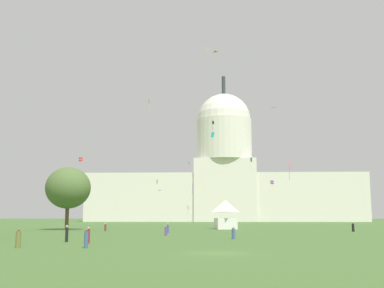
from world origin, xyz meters
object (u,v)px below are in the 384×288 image
(person_maroon_edge_east, at_px, (105,227))
(kite_cyan_mid, at_px, (213,135))
(person_olive_back_left, at_px, (18,239))
(kite_yellow_low, at_px, (157,182))
(kite_blue_low, at_px, (157,192))
(kite_violet_low_b, at_px, (193,186))
(person_black_back_center, at_px, (353,228))
(kite_black_high, at_px, (213,123))
(person_maroon_front_left, at_px, (88,236))
(kite_pink_low, at_px, (290,166))
(tree_west_mid, at_px, (68,188))
(kite_orange_high, at_px, (215,52))
(kite_turquoise_low, at_px, (189,163))
(kite_white_high, at_px, (207,49))
(kite_gold_high, at_px, (149,103))
(kite_red_mid, at_px, (81,159))
(person_denim_mid_right, at_px, (168,229))
(event_tent, at_px, (225,214))
(person_denim_lawn_far_left, at_px, (233,233))
(person_denim_lawn_far_right, at_px, (86,239))
(person_black_aisle_center, at_px, (67,234))
(kite_magenta_mid, at_px, (274,109))
(capitol_building, at_px, (225,177))
(person_purple_deep_crowd, at_px, (166,231))
(kite_green_mid, at_px, (251,162))
(kite_violet_low, at_px, (272,182))

(person_maroon_edge_east, relative_size, kite_cyan_mid, 1.30)
(person_olive_back_left, height_order, person_maroon_edge_east, person_olive_back_left)
(person_maroon_edge_east, distance_m, kite_yellow_low, 31.73)
(kite_blue_low, xyz_separation_m, kite_violet_low_b, (10.82, -1.63, 1.47))
(person_black_back_center, distance_m, kite_black_high, 118.06)
(person_maroon_front_left, relative_size, kite_pink_low, 0.35)
(tree_west_mid, xyz_separation_m, kite_orange_high, (30.53, 44.51, 44.32))
(kite_turquoise_low, xyz_separation_m, kite_white_high, (5.65, -17.15, 28.11))
(person_maroon_front_left, relative_size, kite_gold_high, 0.36)
(kite_yellow_low, height_order, kite_red_mid, kite_red_mid)
(kite_cyan_mid, xyz_separation_m, kite_gold_high, (-18.49, 34.84, 15.52))
(kite_cyan_mid, bearing_deg, kite_white_high, -78.34)
(kite_orange_high, bearing_deg, person_olive_back_left, -88.32)
(kite_blue_low, bearing_deg, person_denim_mid_right, 25.51)
(kite_orange_high, bearing_deg, person_maroon_front_left, -86.26)
(event_tent, relative_size, kite_black_high, 1.74)
(person_olive_back_left, distance_m, kite_red_mid, 98.24)
(kite_pink_low, bearing_deg, person_black_back_center, 135.41)
(person_maroon_front_left, distance_m, person_denim_lawn_far_left, 18.45)
(person_denim_lawn_far_right, relative_size, person_black_back_center, 1.04)
(kite_orange_high, bearing_deg, person_denim_mid_right, -85.13)
(kite_yellow_low, height_order, kite_black_high, kite_black_high)
(person_black_aisle_center, height_order, kite_yellow_low, kite_yellow_low)
(person_black_back_center, relative_size, kite_magenta_mid, 1.05)
(kite_black_high, bearing_deg, person_olive_back_left, -8.96)
(kite_yellow_low, xyz_separation_m, kite_white_high, (12.78, -0.18, 34.68))
(event_tent, distance_m, person_denim_mid_right, 26.99)
(person_maroon_edge_east, xyz_separation_m, kite_magenta_mid, (35.36, 24.70, 27.99))
(kite_yellow_low, height_order, kite_gold_high, kite_gold_high)
(capitol_building, relative_size, kite_gold_high, 27.71)
(person_maroon_edge_east, bearing_deg, person_denim_lawn_far_right, -115.82)
(person_purple_deep_crowd, xyz_separation_m, kite_turquoise_low, (-0.10, 67.05, 17.19))
(kite_pink_low, relative_size, kite_green_mid, 1.14)
(person_purple_deep_crowd, height_order, person_denim_lawn_far_right, person_denim_lawn_far_right)
(kite_violet_low, height_order, kite_red_mid, kite_red_mid)
(kite_magenta_mid, bearing_deg, kite_red_mid, 158.03)
(person_olive_back_left, xyz_separation_m, person_denim_lawn_far_left, (20.14, 16.72, -0.09))
(tree_west_mid, height_order, kite_blue_low, tree_west_mid)
(kite_pink_low, bearing_deg, person_black_aisle_center, 100.64)
(kite_magenta_mid, bearing_deg, kite_cyan_mid, -135.33)
(person_olive_back_left, xyz_separation_m, kite_black_high, (17.86, 152.55, 40.51))
(tree_west_mid, bearing_deg, person_denim_lawn_far_left, -48.35)
(person_maroon_edge_east, height_order, kite_violet_low, kite_violet_low)
(kite_yellow_low, relative_size, kite_violet_low_b, 0.34)
(person_denim_mid_right, distance_m, kite_magenta_mid, 50.76)
(kite_blue_low, bearing_deg, kite_green_mid, 80.71)
(kite_violet_low, bearing_deg, capitol_building, -77.77)
(kite_turquoise_low, distance_m, kite_white_high, 33.41)
(kite_turquoise_low, distance_m, kite_yellow_low, 19.53)
(person_maroon_edge_east, height_order, kite_yellow_low, kite_yellow_low)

